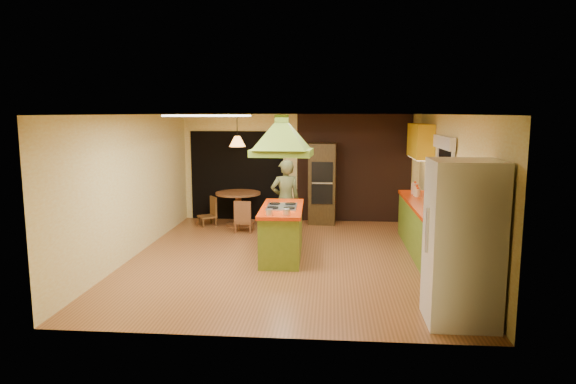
# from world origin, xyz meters

# --- Properties ---
(ground) EXTENTS (6.50, 6.50, 0.00)m
(ground) POSITION_xyz_m (0.00, 0.00, 0.00)
(ground) COLOR #9D5E33
(ground) RESTS_ON ground
(room_walls) EXTENTS (5.50, 6.50, 6.50)m
(room_walls) POSITION_xyz_m (0.00, 0.00, 1.25)
(room_walls) COLOR #FAF1B3
(room_walls) RESTS_ON ground
(ceiling_plane) EXTENTS (6.50, 6.50, 0.00)m
(ceiling_plane) POSITION_xyz_m (0.00, 0.00, 2.50)
(ceiling_plane) COLOR silver
(ceiling_plane) RESTS_ON room_walls
(brick_panel) EXTENTS (2.64, 0.03, 2.50)m
(brick_panel) POSITION_xyz_m (1.25, 3.23, 1.25)
(brick_panel) COLOR #381E14
(brick_panel) RESTS_ON ground
(nook_opening) EXTENTS (2.20, 0.03, 2.10)m
(nook_opening) POSITION_xyz_m (-1.50, 3.23, 1.05)
(nook_opening) COLOR black
(nook_opening) RESTS_ON ground
(right_counter) EXTENTS (0.62, 3.05, 0.92)m
(right_counter) POSITION_xyz_m (2.45, 0.60, 0.46)
(right_counter) COLOR olive
(right_counter) RESTS_ON ground
(upper_cabinets) EXTENTS (0.34, 1.40, 0.70)m
(upper_cabinets) POSITION_xyz_m (2.57, 2.20, 1.95)
(upper_cabinets) COLOR yellow
(upper_cabinets) RESTS_ON room_walls
(window_right) EXTENTS (0.12, 1.35, 1.06)m
(window_right) POSITION_xyz_m (2.70, 0.40, 1.77)
(window_right) COLOR black
(window_right) RESTS_ON room_walls
(fluor_panel) EXTENTS (1.20, 0.60, 0.03)m
(fluor_panel) POSITION_xyz_m (-1.10, -1.20, 2.48)
(fluor_panel) COLOR white
(fluor_panel) RESTS_ON ceiling_plane
(kitchen_island) EXTENTS (0.77, 1.81, 0.91)m
(kitchen_island) POSITION_xyz_m (-0.12, 0.06, 0.46)
(kitchen_island) COLOR olive
(kitchen_island) RESTS_ON ground
(range_hood) EXTENTS (1.07, 0.80, 0.79)m
(range_hood) POSITION_xyz_m (-0.12, 0.06, 2.25)
(range_hood) COLOR #5A781E
(range_hood) RESTS_ON ceiling_plane
(man) EXTENTS (0.68, 0.55, 1.62)m
(man) POSITION_xyz_m (-0.17, 1.31, 0.81)
(man) COLOR #494D29
(man) RESTS_ON ground
(refrigerator) EXTENTS (0.82, 0.78, 1.99)m
(refrigerator) POSITION_xyz_m (2.31, -2.61, 0.99)
(refrigerator) COLOR white
(refrigerator) RESTS_ON ground
(wall_oven) EXTENTS (0.63, 0.62, 1.85)m
(wall_oven) POSITION_xyz_m (0.53, 2.95, 0.92)
(wall_oven) COLOR #422F15
(wall_oven) RESTS_ON ground
(dining_table) EXTENTS (1.01, 1.01, 0.76)m
(dining_table) POSITION_xyz_m (-1.36, 2.56, 0.53)
(dining_table) COLOR brown
(dining_table) RESTS_ON ground
(chair_left) EXTENTS (0.50, 0.50, 0.65)m
(chair_left) POSITION_xyz_m (-2.06, 2.46, 0.33)
(chair_left) COLOR brown
(chair_left) RESTS_ON ground
(chair_near) EXTENTS (0.41, 0.41, 0.70)m
(chair_near) POSITION_xyz_m (-1.11, 1.91, 0.35)
(chair_near) COLOR brown
(chair_near) RESTS_ON ground
(pendant_lamp) EXTENTS (0.46, 0.46, 0.23)m
(pendant_lamp) POSITION_xyz_m (-1.36, 2.56, 1.90)
(pendant_lamp) COLOR #FF9E3F
(pendant_lamp) RESTS_ON ceiling_plane
(canister_large) EXTENTS (0.16, 0.16, 0.22)m
(canister_large) POSITION_xyz_m (2.40, 1.59, 1.03)
(canister_large) COLOR beige
(canister_large) RESTS_ON right_counter
(canister_medium) EXTENTS (0.13, 0.13, 0.18)m
(canister_medium) POSITION_xyz_m (2.40, 1.37, 1.01)
(canister_medium) COLOR beige
(canister_medium) RESTS_ON right_counter
(canister_small) EXTENTS (0.15, 0.15, 0.15)m
(canister_small) POSITION_xyz_m (2.40, 1.26, 0.99)
(canister_small) COLOR beige
(canister_small) RESTS_ON right_counter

